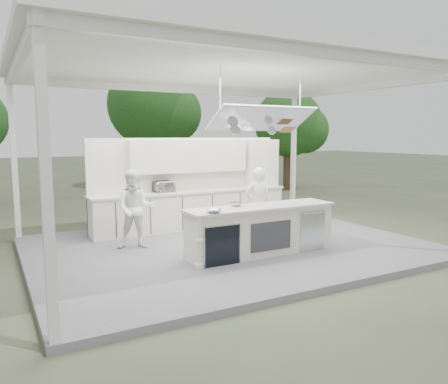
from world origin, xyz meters
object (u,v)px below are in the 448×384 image
back_counter (192,209)px  sous_chef (135,209)px  demo_island (260,230)px  head_chef (258,204)px

back_counter → sous_chef: sous_chef is taller
demo_island → sous_chef: sous_chef is taller
head_chef → sous_chef: size_ratio=1.00×
back_counter → head_chef: head_chef is taller
demo_island → sous_chef: 2.58m
demo_island → back_counter: bearing=93.6°
head_chef → sous_chef: 2.63m
demo_island → head_chef: bearing=59.7°
sous_chef → back_counter: bearing=55.2°
back_counter → sous_chef: bearing=-146.1°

